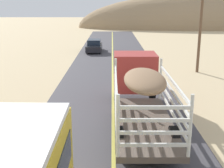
{
  "coord_description": "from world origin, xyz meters",
  "views": [
    {
      "loc": [
        -0.06,
        -2.43,
        5.88
      ],
      "look_at": [
        0.0,
        11.67,
        2.01
      ],
      "focal_mm": 48.12,
      "sensor_mm": 36.0,
      "label": 1
    }
  ],
  "objects": [
    {
      "name": "car_far",
      "position": [
        -2.23,
        34.01,
        0.69
      ],
      "size": [
        1.8,
        4.4,
        1.46
      ],
      "color": "black",
      "rests_on": "road_surface"
    },
    {
      "name": "power_pole_mid",
      "position": [
        7.32,
        22.96,
        4.56
      ],
      "size": [
        2.2,
        0.24,
        8.53
      ],
      "color": "brown",
      "rests_on": "ground"
    },
    {
      "name": "livestock_truck",
      "position": [
        1.32,
        13.06,
        1.79
      ],
      "size": [
        2.53,
        9.7,
        3.02
      ],
      "color": "#B2332D",
      "rests_on": "road_surface"
    },
    {
      "name": "distant_hill",
      "position": [
        20.43,
        70.65,
        0.0
      ],
      "size": [
        57.06,
        19.64,
        15.6
      ],
      "primitive_type": "ellipsoid",
      "color": "#997C5A",
      "rests_on": "ground"
    }
  ]
}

